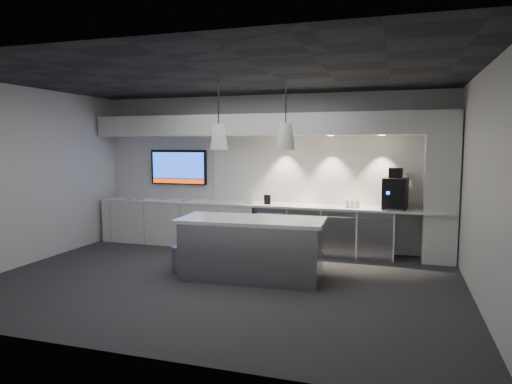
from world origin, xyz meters
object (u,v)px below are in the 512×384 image
(island, at_px, (252,248))
(coffee_machine, at_px, (395,192))
(wall_tv, at_px, (179,167))
(bin, at_px, (181,259))

(island, height_order, coffee_machine, coffee_machine)
(wall_tv, relative_size, island, 0.56)
(island, relative_size, coffee_machine, 3.07)
(island, xyz_separation_m, coffee_machine, (2.05, 1.92, 0.73))
(wall_tv, xyz_separation_m, bin, (1.10, -2.14, -1.35))
(wall_tv, xyz_separation_m, coffee_machine, (4.35, -0.25, -0.36))
(wall_tv, relative_size, bin, 3.05)
(bin, bearing_deg, island, -1.45)
(coffee_machine, bearing_deg, wall_tv, -175.47)
(wall_tv, height_order, island, wall_tv)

